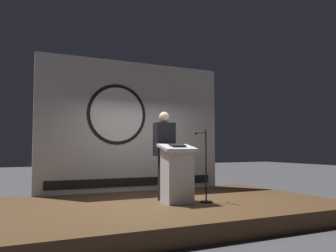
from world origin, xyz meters
TOP-DOWN VIEW (x-y plane):
  - ground_plane at (0.00, 0.00)m, footprint 40.00×40.00m
  - stage_platform at (0.00, 0.00)m, footprint 6.40×4.00m
  - banner_display at (-0.02, 1.85)m, footprint 4.59×0.12m
  - podium at (0.11, -0.27)m, footprint 0.64×0.50m
  - speaker_person at (0.06, 0.21)m, footprint 0.40×0.26m
  - microphone_stand at (0.65, -0.36)m, footprint 0.24×0.53m

SIDE VIEW (x-z plane):
  - ground_plane at x=0.00m, z-range 0.00..0.00m
  - stage_platform at x=0.00m, z-range 0.00..0.30m
  - microphone_stand at x=0.65m, z-range 0.09..1.47m
  - podium at x=0.11m, z-range 0.29..1.41m
  - speaker_person at x=0.06m, z-range 0.32..2.08m
  - banner_display at x=-0.02m, z-range 0.30..3.43m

